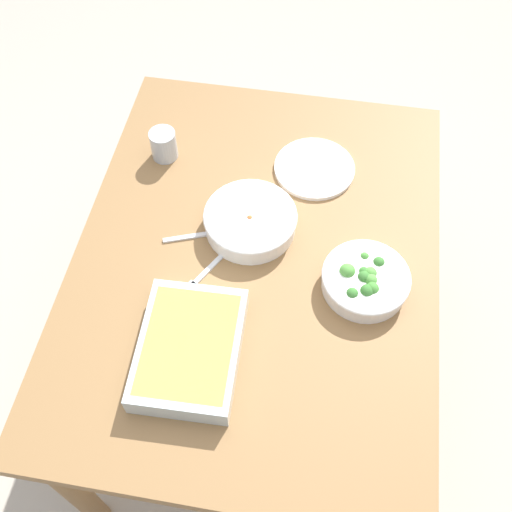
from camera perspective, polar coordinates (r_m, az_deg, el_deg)
name	(u,v)px	position (r m, az deg, el deg)	size (l,w,h in m)	color
ground_plane	(256,373)	(2.17, 0.00, -10.86)	(6.00, 6.00, 0.00)	#B2A899
dining_table	(256,275)	(1.59, 0.00, -1.79)	(1.20, 0.90, 0.74)	olive
stew_bowl	(250,220)	(1.54, -0.53, 3.34)	(0.24, 0.24, 0.06)	white
broccoli_bowl	(365,280)	(1.46, 10.17, -2.23)	(0.21, 0.21, 0.07)	white
baking_dish	(189,348)	(1.36, -6.25, -8.59)	(0.31, 0.23, 0.06)	silver
drink_cup	(164,146)	(1.71, -8.62, 10.17)	(0.07, 0.07, 0.08)	#B2BCC6
side_plate	(314,168)	(1.69, 5.49, 8.17)	(0.22, 0.22, 0.01)	white
spoon_by_stew	(207,234)	(1.55, -4.58, 2.11)	(0.08, 0.17, 0.01)	silver
fork_on_table	(203,275)	(1.49, -4.97, -1.74)	(0.16, 0.10, 0.01)	silver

